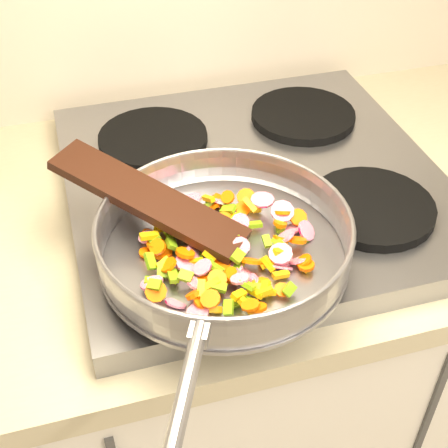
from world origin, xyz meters
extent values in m
cube|color=#939399|center=(-0.70, 1.67, 0.92)|extent=(0.60, 0.60, 0.04)
cylinder|color=black|center=(-0.84, 1.52, 0.95)|extent=(0.19, 0.19, 0.02)
cylinder|color=black|center=(-0.56, 1.52, 0.95)|extent=(0.19, 0.19, 0.02)
cylinder|color=black|center=(-0.84, 1.81, 0.95)|extent=(0.19, 0.19, 0.02)
cylinder|color=black|center=(-0.56, 1.81, 0.95)|extent=(0.19, 0.19, 0.02)
cylinder|color=#9E9EA5|center=(-0.81, 1.48, 0.96)|extent=(0.34, 0.34, 0.01)
torus|color=#9E9EA5|center=(-0.81, 1.48, 0.99)|extent=(0.39, 0.39, 0.06)
torus|color=#9E9EA5|center=(-0.81, 1.48, 1.02)|extent=(0.34, 0.34, 0.01)
cylinder|color=#9E9EA5|center=(-0.92, 1.24, 1.01)|extent=(0.10, 0.18, 0.02)
cube|color=#9E9EA5|center=(-0.88, 1.31, 1.01)|extent=(0.03, 0.04, 0.02)
cylinder|color=#D01456|center=(-0.70, 1.50, 0.96)|extent=(0.04, 0.04, 0.01)
cylinder|color=#D01456|center=(-0.79, 1.46, 0.98)|extent=(0.03, 0.03, 0.02)
cylinder|color=#FF5E03|center=(-0.76, 1.38, 0.97)|extent=(0.03, 0.03, 0.01)
cylinder|color=#FF5E03|center=(-0.89, 1.50, 0.97)|extent=(0.04, 0.04, 0.01)
cylinder|color=#D01456|center=(-0.81, 1.40, 0.99)|extent=(0.03, 0.02, 0.01)
cube|color=#6CA112|center=(-0.79, 1.48, 0.98)|extent=(0.02, 0.02, 0.02)
cylinder|color=#D01456|center=(-0.74, 1.44, 0.97)|extent=(0.04, 0.04, 0.02)
cylinder|color=#FF5E03|center=(-0.89, 1.49, 0.98)|extent=(0.03, 0.03, 0.02)
cylinder|color=#D01456|center=(-0.81, 1.43, 0.97)|extent=(0.04, 0.04, 0.01)
cylinder|color=#D01456|center=(-0.81, 1.46, 0.98)|extent=(0.04, 0.03, 0.02)
cube|color=#6CA112|center=(-0.91, 1.44, 0.97)|extent=(0.02, 0.02, 0.01)
cube|color=#6CA112|center=(-0.72, 1.50, 0.97)|extent=(0.02, 0.02, 0.02)
cylinder|color=#FF5E03|center=(-0.80, 1.57, 0.97)|extent=(0.03, 0.03, 0.02)
cube|color=#6CA112|center=(-0.80, 1.39, 0.98)|extent=(0.02, 0.02, 0.01)
cube|color=#6CA112|center=(-0.87, 1.42, 0.98)|extent=(0.02, 0.02, 0.01)
cube|color=#6CA112|center=(-0.87, 1.49, 0.98)|extent=(0.01, 0.02, 0.01)
cylinder|color=#D01456|center=(-0.88, 1.46, 0.97)|extent=(0.04, 0.05, 0.02)
cube|color=#6CA112|center=(-0.80, 1.44, 0.99)|extent=(0.02, 0.02, 0.01)
cube|color=#F9B30B|center=(-0.71, 1.41, 0.97)|extent=(0.02, 0.02, 0.02)
cylinder|color=#FF5E03|center=(-0.83, 1.41, 0.98)|extent=(0.04, 0.03, 0.02)
cylinder|color=#FF5E03|center=(-0.85, 1.42, 0.97)|extent=(0.03, 0.03, 0.01)
cylinder|color=#D01456|center=(-0.78, 1.49, 0.98)|extent=(0.04, 0.05, 0.03)
cylinder|color=#FF5E03|center=(-0.81, 1.43, 0.96)|extent=(0.03, 0.03, 0.01)
cube|color=#F9B30B|center=(-0.73, 1.45, 0.97)|extent=(0.02, 0.02, 0.01)
cube|color=#F9B30B|center=(-0.80, 1.57, 0.98)|extent=(0.02, 0.03, 0.02)
cube|color=#6CA112|center=(-0.75, 1.51, 0.98)|extent=(0.02, 0.01, 0.01)
cube|color=#F9B30B|center=(-0.88, 1.55, 0.97)|extent=(0.02, 0.02, 0.02)
cube|color=#F9B30B|center=(-0.82, 1.38, 0.98)|extent=(0.02, 0.02, 0.01)
cube|color=#6CA112|center=(-0.80, 1.38, 0.97)|extent=(0.02, 0.02, 0.02)
cylinder|color=#FF5E03|center=(-0.86, 1.39, 0.98)|extent=(0.03, 0.03, 0.01)
cylinder|color=#FF5E03|center=(-0.89, 1.46, 0.98)|extent=(0.03, 0.03, 0.02)
cylinder|color=#FF5E03|center=(-0.71, 1.51, 0.98)|extent=(0.03, 0.03, 0.02)
cube|color=#F9B30B|center=(-0.74, 1.44, 0.98)|extent=(0.02, 0.01, 0.01)
cube|color=#F9B30B|center=(-0.88, 1.57, 0.97)|extent=(0.02, 0.02, 0.02)
cylinder|color=#FF5E03|center=(-0.89, 1.50, 0.98)|extent=(0.03, 0.03, 0.01)
cylinder|color=#D01456|center=(-0.82, 1.59, 0.97)|extent=(0.05, 0.05, 0.02)
cylinder|color=#FF5E03|center=(-0.71, 1.46, 0.98)|extent=(0.03, 0.03, 0.02)
cylinder|color=#FF5E03|center=(-0.86, 1.47, 0.98)|extent=(0.04, 0.03, 0.02)
cube|color=#F9B30B|center=(-0.83, 1.46, 0.98)|extent=(0.02, 0.02, 0.02)
cube|color=#6CA112|center=(-0.75, 1.46, 0.98)|extent=(0.01, 0.02, 0.01)
cube|color=#6CA112|center=(-0.88, 1.44, 0.97)|extent=(0.02, 0.03, 0.01)
cube|color=#F9B30B|center=(-0.84, 1.40, 0.98)|extent=(0.03, 0.02, 0.01)
cube|color=#F9B30B|center=(-0.85, 1.46, 0.97)|extent=(0.02, 0.02, 0.01)
cube|color=#6CA112|center=(-0.84, 1.47, 0.97)|extent=(0.01, 0.02, 0.01)
cylinder|color=#FF5E03|center=(-0.79, 1.54, 0.97)|extent=(0.02, 0.02, 0.01)
cube|color=#F9B30B|center=(-0.72, 1.50, 0.98)|extent=(0.02, 0.03, 0.01)
cylinder|color=#D01456|center=(-0.89, 1.40, 0.97)|extent=(0.03, 0.03, 0.02)
cube|color=#6CA112|center=(-0.88, 1.44, 0.98)|extent=(0.01, 0.02, 0.01)
cylinder|color=#FF5E03|center=(-0.78, 1.43, 0.98)|extent=(0.03, 0.03, 0.03)
cylinder|color=#FF5E03|center=(-0.81, 1.36, 0.99)|extent=(0.02, 0.02, 0.01)
cube|color=#F9B30B|center=(-0.80, 1.50, 0.98)|extent=(0.02, 0.02, 0.02)
cylinder|color=#D01456|center=(-0.91, 1.43, 0.98)|extent=(0.04, 0.04, 0.02)
cube|color=#F9B30B|center=(-0.77, 1.43, 0.97)|extent=(0.01, 0.02, 0.02)
cylinder|color=#D01456|center=(-0.85, 1.53, 0.97)|extent=(0.04, 0.04, 0.01)
cube|color=#6CA112|center=(-0.80, 1.44, 0.97)|extent=(0.02, 0.02, 0.01)
cylinder|color=#D01456|center=(-0.71, 1.51, 0.98)|extent=(0.05, 0.04, 0.02)
cube|color=#F9B30B|center=(-0.84, 1.52, 0.98)|extent=(0.02, 0.02, 0.01)
cube|color=#6CA112|center=(-0.82, 1.56, 0.98)|extent=(0.02, 0.02, 0.01)
cylinder|color=#D01456|center=(-0.81, 1.52, 0.98)|extent=(0.04, 0.03, 0.03)
cylinder|color=#FF5E03|center=(-0.91, 1.50, 0.97)|extent=(0.03, 0.03, 0.01)
cube|color=#6CA112|center=(-0.78, 1.55, 0.98)|extent=(0.03, 0.03, 0.02)
cylinder|color=#FF5E03|center=(-0.78, 1.56, 0.98)|extent=(0.02, 0.03, 0.02)
cylinder|color=#D01456|center=(-0.85, 1.55, 0.96)|extent=(0.04, 0.05, 0.02)
cylinder|color=#D01456|center=(-0.79, 1.41, 0.96)|extent=(0.04, 0.05, 0.03)
cylinder|color=#FF5E03|center=(-0.87, 1.40, 0.98)|extent=(0.03, 0.03, 0.02)
cylinder|color=#FF5E03|center=(-0.78, 1.40, 0.97)|extent=(0.03, 0.03, 0.01)
cube|color=#6CA112|center=(-0.75, 1.38, 0.98)|extent=(0.02, 0.02, 0.02)
cylinder|color=#D01456|center=(-0.83, 1.53, 0.97)|extent=(0.04, 0.04, 0.02)
cylinder|color=#D01456|center=(-0.85, 1.44, 0.98)|extent=(0.03, 0.04, 0.02)
cube|color=#6CA112|center=(-0.83, 1.37, 0.98)|extent=(0.02, 0.02, 0.02)
cube|color=#F9B30B|center=(-0.85, 1.37, 0.97)|extent=(0.02, 0.01, 0.02)
cylinder|color=#FF5E03|center=(-0.72, 1.49, 0.98)|extent=(0.03, 0.03, 0.01)
cylinder|color=#D01456|center=(-0.86, 1.46, 0.97)|extent=(0.04, 0.03, 0.02)
cube|color=#6CA112|center=(-0.69, 1.47, 0.97)|extent=(0.02, 0.02, 0.01)
cube|color=#F9B30B|center=(-0.78, 1.39, 0.97)|extent=(0.02, 0.02, 0.01)
cylinder|color=#D01456|center=(-0.87, 1.37, 0.97)|extent=(0.03, 0.03, 0.02)
cylinder|color=#FF5E03|center=(-0.75, 1.57, 0.97)|extent=(0.03, 0.03, 0.02)
cube|color=#F9B30B|center=(-0.83, 1.53, 0.97)|extent=(0.02, 0.02, 0.02)
cube|color=#F9B30B|center=(-0.90, 1.51, 0.99)|extent=(0.03, 0.01, 0.01)
cube|color=#6CA112|center=(-0.86, 1.54, 0.97)|extent=(0.02, 0.02, 0.01)
cube|color=#6CA112|center=(-0.84, 1.40, 0.98)|extent=(0.03, 0.02, 0.01)
cylinder|color=#FF5E03|center=(-0.80, 1.47, 0.96)|extent=(0.03, 0.03, 0.01)
cylinder|color=#FF5E03|center=(-0.80, 1.36, 0.98)|extent=(0.04, 0.04, 0.02)
cylinder|color=#D01456|center=(-0.72, 1.43, 0.97)|extent=(0.03, 0.03, 0.02)
cylinder|color=#FF5E03|center=(-0.78, 1.54, 0.97)|extent=(0.03, 0.03, 0.02)
cylinder|color=#FF5E03|center=(-0.80, 1.49, 0.98)|extent=(0.03, 0.03, 0.02)
cube|color=#F9B30B|center=(-0.89, 1.46, 0.98)|extent=(0.02, 0.02, 0.01)
cube|color=#F9B30B|center=(-0.78, 1.38, 0.98)|extent=(0.02, 0.01, 0.01)
cylinder|color=#FF5E03|center=(-0.73, 1.46, 0.98)|extent=(0.04, 0.03, 0.03)
cube|color=#F9B30B|center=(-0.83, 1.56, 0.98)|extent=(0.02, 0.02, 0.01)
cylinder|color=#D01456|center=(-0.90, 1.52, 0.98)|extent=(0.03, 0.04, 0.01)
cube|color=#F9B30B|center=(-0.86, 1.40, 0.98)|extent=(0.02, 0.03, 0.01)
cube|color=#F9B30B|center=(-0.77, 1.39, 0.97)|extent=(0.01, 0.02, 0.02)
cylinder|color=#FF5E03|center=(-0.91, 1.42, 0.98)|extent=(0.04, 0.03, 0.02)
cube|color=#6CA112|center=(-0.87, 1.54, 0.98)|extent=(0.03, 0.02, 0.01)
cylinder|color=#D01456|center=(-0.83, 1.53, 0.97)|extent=(0.04, 0.04, 0.02)
cylinder|color=#D01456|center=(-0.74, 1.43, 0.98)|extent=(0.05, 0.04, 0.02)
cube|color=#6CA112|center=(-0.84, 1.45, 0.98)|extent=(0.02, 0.02, 0.01)
cylinder|color=#D01456|center=(-0.86, 1.42, 0.97)|extent=(0.04, 0.04, 0.03)
cylinder|color=#D01456|center=(-0.86, 1.58, 0.97)|extent=(0.03, 0.04, 0.03)
cube|color=#F9B30B|center=(-0.79, 1.38, 0.97)|extent=(0.02, 0.02, 0.01)
cylinder|color=#D01456|center=(-0.72, 1.46, 0.98)|extent=(0.04, 0.04, 0.02)
cube|color=#6CA112|center=(-0.89, 1.51, 0.98)|extent=(0.02, 0.02, 0.01)
cube|color=#F9B30B|center=(-0.75, 1.54, 0.99)|extent=(0.02, 0.03, 0.02)
cube|color=#F9B30B|center=(-0.81, 1.36, 0.98)|extent=(0.02, 0.03, 0.02)
cube|color=#6CA112|center=(-0.87, 1.56, 0.98)|extent=(0.02, 0.02, 0.02)
cube|color=#F9B30B|center=(-0.85, 1.52, 0.98)|extent=(0.02, 0.03, 0.02)
cube|color=#6CA112|center=(-0.89, 1.45, 0.97)|extent=(0.02, 0.02, 0.01)
cube|color=#F9B30B|center=(-0.88, 1.51, 0.97)|extent=(0.02, 0.03, 0.01)
cylinder|color=#D01456|center=(-0.79, 1.57, 0.97)|extent=(0.03, 0.03, 0.02)
cylinder|color=#FF5E03|center=(-0.71, 1.41, 0.97)|extent=(0.03, 0.03, 0.01)
cylinder|color=#FF5E03|center=(-0.78, 1.58, 0.97)|extent=(0.02, 0.03, 0.03)
cube|color=#6CA112|center=(-0.78, 1.39, 0.97)|extent=(0.02, 0.02, 0.01)
cylinder|color=#FF5E03|center=(-0.81, 1.47, 0.98)|extent=(0.03, 0.03, 0.03)
cube|color=#6CA112|center=(-0.91, 1.47, 0.98)|extent=(0.02, 0.03, 0.02)
cylinder|color=#D01456|center=(-0.79, 1.42, 0.97)|extent=(0.04, 0.04, 0.02)
cube|color=#F9B30B|center=(-0.74, 1.55, 0.97)|extent=(0.03, 0.02, 0.02)
cube|color=#F9B30B|center=(-0.75, 1.41, 0.97)|extent=(0.02, 0.01, 0.01)
cylinder|color=#D01456|center=(-0.69, 1.48, 0.97)|extent=(0.03, 0.04, 0.03)
cube|color=#6CA112|center=(-0.85, 1.55, 0.98)|extent=(0.02, 0.02, 0.01)
cylinder|color=#FF5E03|center=(-0.81, 1.42, 0.98)|extent=(0.03, 0.02, 0.02)
cube|color=#6CA112|center=(-0.80, 1.57, 0.97)|extent=(0.02, 0.02, 0.01)
cube|color=#F9B30B|center=(-0.77, 1.53, 0.97)|extent=(0.02, 0.01, 0.01)
cube|color=#F9B30B|center=(-0.88, 1.54, 0.97)|extent=(0.02, 0.02, 0.01)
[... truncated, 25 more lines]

